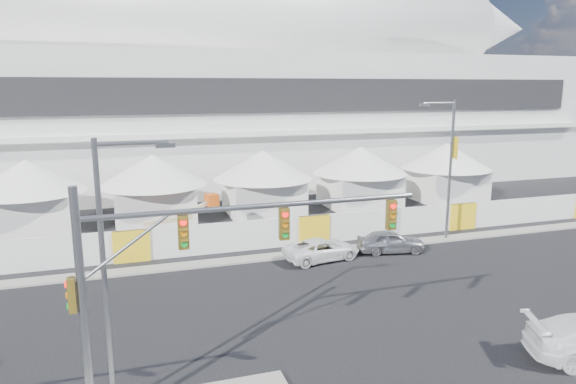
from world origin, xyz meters
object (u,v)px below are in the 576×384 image
object	(u,v)px
pickup_curb	(322,249)
streetlight_median	(111,258)
traffic_mast	(163,290)
streetlight_curb	(448,160)
boom_lift	(163,235)
sedan_silver	(391,241)

from	to	relation	value
pickup_curb	streetlight_median	xyz separation A→B (m)	(-12.01, -11.97, 4.63)
pickup_curb	traffic_mast	distance (m)	17.28
streetlight_curb	boom_lift	xyz separation A→B (m)	(-18.96, 4.27, -4.81)
sedan_silver	traffic_mast	size ratio (longest dim) A/B	0.39
sedan_silver	traffic_mast	distance (m)	20.55
streetlight_curb	streetlight_median	bearing A→B (deg)	-148.58
traffic_mast	streetlight_curb	bearing A→B (deg)	35.57
sedan_silver	streetlight_curb	size ratio (longest dim) A/B	0.45
traffic_mast	streetlight_median	xyz separation A→B (m)	(-1.49, 1.20, 0.80)
traffic_mast	streetlight_curb	size ratio (longest dim) A/B	1.15
sedan_silver	boom_lift	distance (m)	15.10
pickup_curb	traffic_mast	size ratio (longest dim) A/B	0.43
streetlight_median	streetlight_curb	world-z (taller)	streetlight_curb
sedan_silver	streetlight_curb	xyz separation A→B (m)	(4.94, 1.34, 4.92)
sedan_silver	boom_lift	bearing A→B (deg)	78.93
streetlight_median	boom_lift	size ratio (longest dim) A/B	1.38
boom_lift	traffic_mast	bearing A→B (deg)	-109.98
sedan_silver	streetlight_median	size ratio (longest dim) A/B	0.49
sedan_silver	pickup_curb	size ratio (longest dim) A/B	0.90
pickup_curb	boom_lift	size ratio (longest dim) A/B	0.74
boom_lift	pickup_curb	bearing A→B (deg)	-47.29
sedan_silver	pickup_curb	distance (m)	4.81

